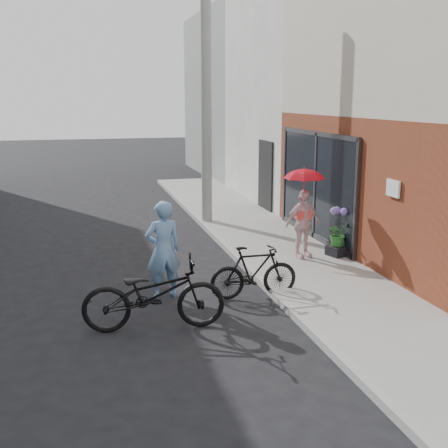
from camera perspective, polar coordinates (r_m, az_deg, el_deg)
name	(u,v)px	position (r m, az deg, el deg)	size (l,w,h in m)	color
ground	(224,305)	(9.46, -0.03, -8.27)	(80.00, 80.00, 0.00)	black
sidewalk	(296,260)	(11.88, 7.36, -3.66)	(2.20, 24.00, 0.12)	gray
curb	(243,264)	(11.51, 1.98, -4.10)	(0.12, 24.00, 0.12)	#9E9E99
plaster_building	(363,94)	(19.92, 13.92, 12.69)	(8.00, 6.00, 7.00)	silver
east_building_far	(288,95)	(26.30, 6.49, 12.90)	(8.00, 8.00, 7.00)	gray
utility_pole	(206,93)	(14.92, -1.83, 13.15)	(0.28, 0.28, 7.00)	#9E9E99
officer	(163,250)	(9.63, -6.19, -2.63)	(0.62, 0.41, 1.71)	#6C93C0
bike_left	(154,294)	(8.42, -7.15, -7.07)	(0.73, 2.11, 1.11)	black
bike_right	(254,272)	(9.69, 3.06, -4.88)	(0.44, 1.54, 0.93)	black
kimono_woman	(303,224)	(11.73, 7.99, 0.03)	(0.84, 0.35, 1.43)	beige
parasol	(304,172)	(11.54, 8.15, 5.23)	(0.81, 0.81, 0.71)	red
planter	(338,251)	(12.13, 11.46, -2.68)	(0.38, 0.38, 0.20)	black
potted_plant	(338,234)	(12.04, 11.53, -0.98)	(0.48, 0.42, 0.54)	#30712D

